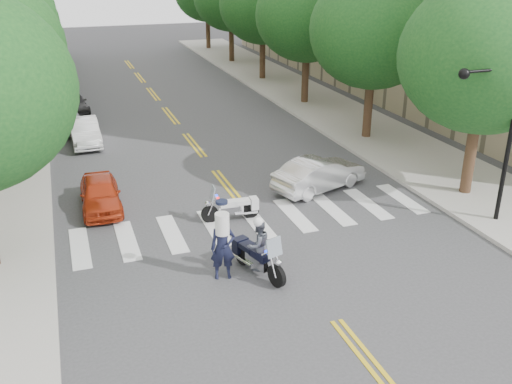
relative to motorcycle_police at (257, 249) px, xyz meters
name	(u,v)px	position (x,y,z in m)	size (l,w,h in m)	color
ground	(336,321)	(1.17, -3.01, -0.85)	(140.00, 140.00, 0.00)	#38383A
sidewalk_left	(0,129)	(-8.33, 18.99, -0.78)	(5.00, 60.00, 0.15)	#9E9991
sidewalk_right	(314,102)	(10.67, 18.99, -0.78)	(5.00, 60.00, 0.15)	#9E9991
tree_l_3	(4,12)	(-7.63, 26.99, 4.70)	(6.40, 6.40, 8.45)	#382316
tree_l_4	(10,3)	(-7.63, 34.99, 4.70)	(6.40, 6.40, 8.45)	#382316
tree_r_0	(485,56)	(9.97, 2.99, 4.70)	(6.40, 6.40, 8.45)	#382316
tree_r_1	(374,30)	(9.97, 10.99, 4.70)	(6.40, 6.40, 8.45)	#382316
tree_r_2	(307,15)	(9.97, 18.99, 4.70)	(6.40, 6.40, 8.45)	#382316
tree_r_3	(263,4)	(9.97, 26.99, 4.70)	(6.40, 6.40, 8.45)	#382316
traffic_signal_pole	(501,125)	(8.89, 0.49, 2.87)	(2.82, 0.42, 6.00)	black
motorcycle_police	(257,249)	(0.00, 0.00, 0.00)	(1.06, 2.29, 1.91)	black
motorcycle_parked	(235,207)	(0.52, 3.88, -0.37)	(2.16, 0.57, 1.39)	black
officer_standing	(223,247)	(-1.04, 0.12, 0.17)	(0.74, 0.49, 2.04)	black
convertible	(319,174)	(4.65, 5.49, -0.17)	(1.45, 4.14, 1.37)	silver
parked_car_a	(100,194)	(-4.03, 6.49, -0.23)	(1.46, 3.64, 1.24)	#AE2F12
parked_car_b	(85,132)	(-4.03, 14.99, -0.20)	(1.37, 3.93, 1.29)	silver
parked_car_c	(60,118)	(-5.13, 18.14, -0.19)	(2.18, 4.74, 1.32)	#B0B1B8
parked_car_d	(71,103)	(-4.39, 21.49, -0.22)	(1.77, 4.37, 1.27)	black
parked_car_e	(56,85)	(-5.13, 26.82, -0.10)	(1.76, 4.38, 1.49)	gray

